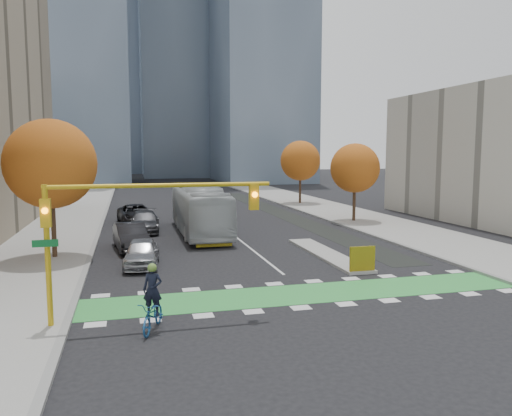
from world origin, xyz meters
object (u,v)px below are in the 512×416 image
tree_east_near (355,168)px  traffic_signal_west (122,215)px  cyclist (153,308)px  parked_car_c (145,222)px  parked_car_a (142,253)px  parked_car_d (136,214)px  tree_west (51,164)px  tree_east_far (300,161)px  parked_car_b (131,237)px  hazard_board (362,259)px  bus (200,210)px

tree_east_near → traffic_signal_west: size_ratio=0.83×
cyclist → parked_car_c: cyclist is taller
cyclist → parked_car_c: 22.52m
cyclist → parked_car_a: bearing=110.1°
tree_east_near → cyclist: (-18.95, -23.53, -4.05)m
parked_car_a → parked_car_d: 17.21m
parked_car_c → tree_west: bearing=-118.6°
tree_east_far → cyclist: size_ratio=3.14×
tree_east_far → traffic_signal_west: size_ratio=0.90×
parked_car_a → parked_car_c: (0.56, 12.21, 0.03)m
tree_east_far → parked_car_b: bearing=-129.7°
tree_east_near → parked_car_b: tree_east_near is taller
tree_east_far → cyclist: (-19.45, -39.53, -4.43)m
tree_east_far → traffic_signal_west: tree_east_far is taller
tree_east_near → tree_west: bearing=-157.4°
cyclist → parked_car_b: cyclist is taller
traffic_signal_west → parked_car_a: (0.87, 9.29, -3.26)m
tree_east_far → tree_east_near: bearing=-91.8°
hazard_board → parked_car_b: parked_car_b is taller
tree_east_near → traffic_signal_west: 30.08m
tree_west → traffic_signal_west: size_ratio=0.96×
parked_car_c → parked_car_d: 5.04m
parked_car_a → parked_car_d: parked_car_d is taller
tree_east_near → parked_car_c: tree_east_near is taller
tree_east_near → bus: size_ratio=0.53×
parked_car_d → hazard_board: bearing=-70.0°
tree_west → traffic_signal_west: bearing=-72.0°
tree_west → parked_car_a: bearing=-33.1°
hazard_board → tree_east_near: size_ratio=0.20×
cyclist → parked_car_c: bearing=108.3°
parked_car_b → cyclist: bearing=-94.8°
tree_east_far → bus: size_ratio=0.58×
tree_east_far → parked_car_c: size_ratio=1.38×
parked_car_c → bus: bearing=-21.6°
parked_car_a → parked_car_b: bearing=101.7°
hazard_board → parked_car_b: (-11.60, 9.58, 0.06)m
tree_east_near → parked_car_d: 19.93m
traffic_signal_west → parked_car_c: 21.79m
traffic_signal_west → parked_car_d: size_ratio=1.42×
tree_east_near → tree_east_far: (0.50, 16.00, 0.38)m
parked_car_b → tree_east_near: bearing=15.5°
tree_west → parked_car_a: 7.63m
tree_east_near → parked_car_b: 21.63m
cyclist → bus: bus is taller
parked_car_b → parked_car_c: 7.29m
traffic_signal_west → parked_car_d: bearing=88.2°
traffic_signal_west → cyclist: size_ratio=3.50×
bus → parked_car_c: (-4.13, 1.87, -1.04)m
parked_car_d → traffic_signal_west: bearing=-98.8°
cyclist → parked_car_d: bearing=109.8°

